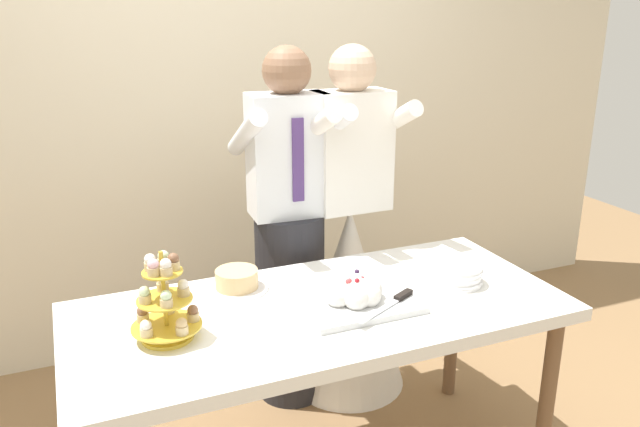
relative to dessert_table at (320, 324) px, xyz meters
name	(u,v)px	position (x,y,z in m)	size (l,w,h in m)	color
rear_wall	(218,79)	(0.00, 1.38, 0.75)	(5.20, 0.10, 2.90)	beige
dessert_table	(320,324)	(0.00, 0.00, 0.00)	(1.80, 0.80, 0.78)	white
cupcake_stand	(165,303)	(-0.55, -0.02, 0.20)	(0.23, 0.23, 0.31)	gold
main_cake_tray	(357,295)	(0.12, -0.05, 0.12)	(0.42, 0.33, 0.13)	silver
plate_stack	(458,274)	(0.57, -0.03, 0.11)	(0.19, 0.19, 0.08)	white
round_cake	(237,281)	(-0.24, 0.25, 0.11)	(0.24, 0.24, 0.08)	white
person_groom	(290,250)	(0.11, 0.63, 0.05)	(0.48, 0.51, 1.66)	#232328
person_bride	(349,275)	(0.40, 0.60, -0.12)	(0.56, 0.56, 1.66)	white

